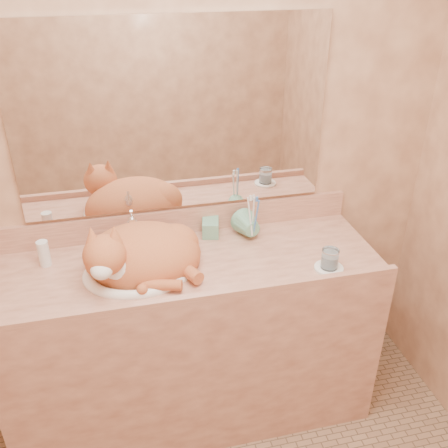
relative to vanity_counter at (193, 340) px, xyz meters
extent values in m
cube|color=#996445|center=(0.00, 0.28, 0.82)|extent=(2.40, 0.02, 2.50)
cube|color=white|center=(0.00, 0.26, 0.97)|extent=(1.30, 0.02, 0.80)
imported|color=#68A786|center=(0.12, 0.16, 0.51)|extent=(0.09, 0.09, 0.16)
imported|color=#68A786|center=(0.30, 0.10, 0.48)|extent=(0.14, 0.14, 0.11)
cylinder|color=white|center=(0.55, -0.18, 0.43)|extent=(0.12, 0.12, 0.01)
cylinder|color=white|center=(0.55, -0.18, 0.48)|extent=(0.07, 0.07, 0.08)
cylinder|color=white|center=(-0.58, 0.12, 0.48)|extent=(0.05, 0.05, 0.11)
camera|label=1|loc=(-0.26, -1.72, 1.58)|focal=40.00mm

